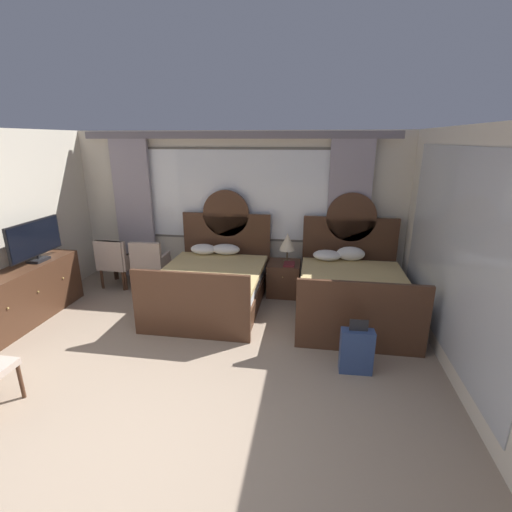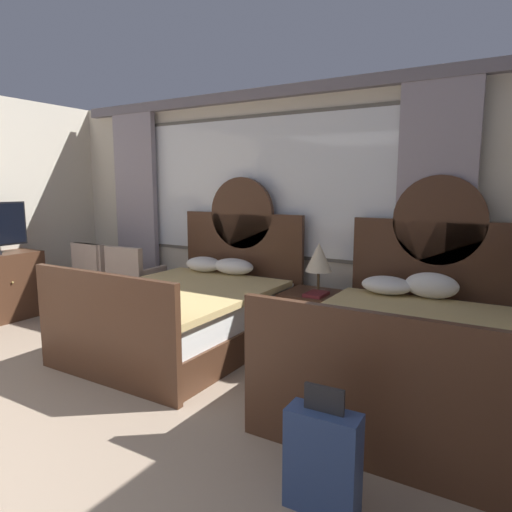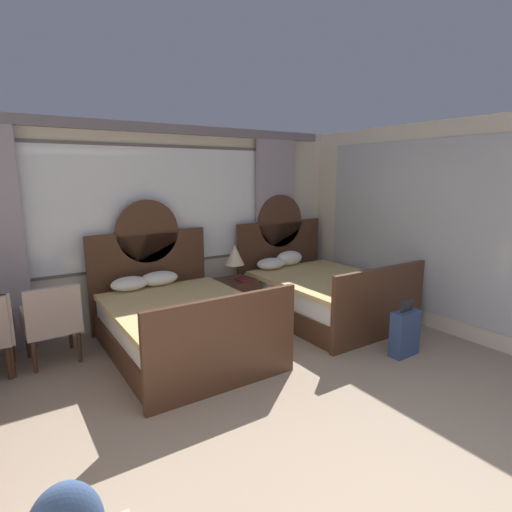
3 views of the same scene
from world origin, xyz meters
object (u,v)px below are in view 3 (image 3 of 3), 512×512
at_px(nightstand_between_beds, 235,299).
at_px(armchair_by_window_left, 52,319).
at_px(bed_near_mirror, 319,292).
at_px(table_lamp_on_nightstand, 235,255).
at_px(suitcase_on_floor, 405,333).
at_px(bed_near_window, 180,321).
at_px(book_on_nightstand, 244,280).

height_order(nightstand_between_beds, armchair_by_window_left, armchair_by_window_left).
xyz_separation_m(bed_near_mirror, nightstand_between_beds, (-1.08, 0.59, -0.08)).
bearing_deg(bed_near_mirror, table_lamp_on_nightstand, 148.13).
height_order(nightstand_between_beds, suitcase_on_floor, suitcase_on_floor).
height_order(bed_near_mirror, nightstand_between_beds, bed_near_mirror).
bearing_deg(bed_near_window, nightstand_between_beds, 28.63).
bearing_deg(nightstand_between_beds, bed_near_window, -151.37).
xyz_separation_m(bed_near_mirror, book_on_nightstand, (-0.99, 0.48, 0.22)).
distance_m(bed_near_mirror, nightstand_between_beds, 1.23).
xyz_separation_m(nightstand_between_beds, armchair_by_window_left, (-2.36, -0.12, 0.21)).
bearing_deg(armchair_by_window_left, nightstand_between_beds, 2.88).
relative_size(nightstand_between_beds, book_on_nightstand, 2.17).
distance_m(bed_near_window, suitcase_on_floor, 2.59).
xyz_separation_m(bed_near_window, suitcase_on_floor, (2.09, -1.52, -0.09)).
relative_size(nightstand_between_beds, suitcase_on_floor, 0.86).
bearing_deg(bed_near_mirror, suitcase_on_floor, -92.83).
distance_m(bed_near_mirror, book_on_nightstand, 1.12).
xyz_separation_m(bed_near_mirror, table_lamp_on_nightstand, (-1.04, 0.64, 0.55)).
distance_m(bed_near_window, bed_near_mirror, 2.17).
distance_m(nightstand_between_beds, armchair_by_window_left, 2.37).
bearing_deg(bed_near_mirror, bed_near_window, -179.97).
xyz_separation_m(armchair_by_window_left, suitcase_on_floor, (3.36, -2.00, -0.23)).
relative_size(table_lamp_on_nightstand, armchair_by_window_left, 0.56).
bearing_deg(bed_near_mirror, nightstand_between_beds, 151.23).
relative_size(bed_near_mirror, nightstand_between_beds, 3.77).
distance_m(table_lamp_on_nightstand, armchair_by_window_left, 2.44).
distance_m(book_on_nightstand, suitcase_on_floor, 2.23).
distance_m(bed_near_mirror, armchair_by_window_left, 3.47).
relative_size(armchair_by_window_left, suitcase_on_floor, 1.35).
bearing_deg(book_on_nightstand, armchair_by_window_left, -179.75).
bearing_deg(nightstand_between_beds, bed_near_mirror, -28.77).
bearing_deg(bed_near_mirror, book_on_nightstand, 153.87).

